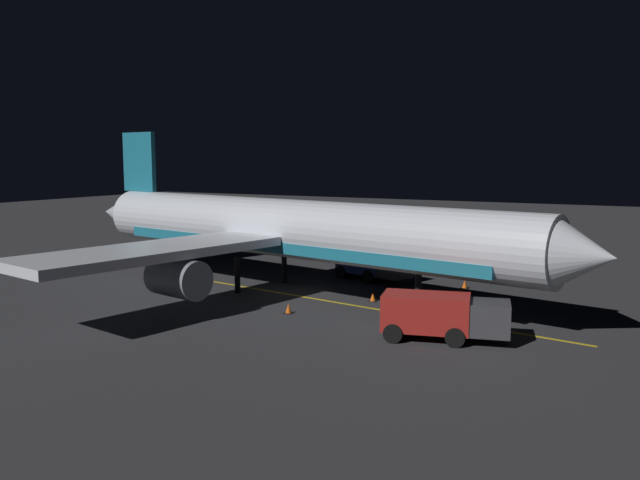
% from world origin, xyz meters
% --- Properties ---
extents(ground_plane, '(180.00, 180.00, 0.20)m').
position_xyz_m(ground_plane, '(0.00, 0.00, -0.10)').
color(ground_plane, '#2E2E31').
extents(apron_guide_stripe, '(5.15, 28.41, 0.01)m').
position_xyz_m(apron_guide_stripe, '(1.14, 4.00, 0.00)').
color(apron_guide_stripe, gold).
rests_on(apron_guide_stripe, ground_plane).
extents(airliner, '(33.98, 39.53, 10.40)m').
position_xyz_m(airliner, '(-0.12, -0.60, 3.90)').
color(airliner, silver).
rests_on(airliner, ground_plane).
extents(baggage_truck, '(3.44, 6.14, 2.15)m').
position_xyz_m(baggage_truck, '(5.93, 11.56, 1.14)').
color(baggage_truck, maroon).
rests_on(baggage_truck, ground_plane).
extents(catering_truck, '(3.54, 5.76, 2.20)m').
position_xyz_m(catering_truck, '(-6.44, 2.61, 1.15)').
color(catering_truck, navy).
rests_on(catering_truck, ground_plane).
extents(ground_crew_worker, '(0.40, 0.40, 1.74)m').
position_xyz_m(ground_crew_worker, '(5.58, 11.81, 0.89)').
color(ground_crew_worker, black).
rests_on(ground_crew_worker, ground_plane).
extents(traffic_cone_near_left, '(0.50, 0.50, 0.55)m').
position_xyz_m(traffic_cone_near_left, '(-6.62, 9.20, 0.25)').
color(traffic_cone_near_left, '#EA590F').
rests_on(traffic_cone_near_left, ground_plane).
extents(traffic_cone_near_right, '(0.50, 0.50, 0.55)m').
position_xyz_m(traffic_cone_near_right, '(4.74, 2.57, 0.25)').
color(traffic_cone_near_right, '#EA590F').
rests_on(traffic_cone_near_right, ground_plane).
extents(traffic_cone_under_wing, '(0.50, 0.50, 0.55)m').
position_xyz_m(traffic_cone_under_wing, '(1.11, 9.34, 0.25)').
color(traffic_cone_under_wing, '#EA590F').
rests_on(traffic_cone_under_wing, ground_plane).
extents(traffic_cone_far, '(0.50, 0.50, 0.55)m').
position_xyz_m(traffic_cone_far, '(-0.21, 5.46, 0.25)').
color(traffic_cone_far, '#EA590F').
rests_on(traffic_cone_far, ground_plane).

